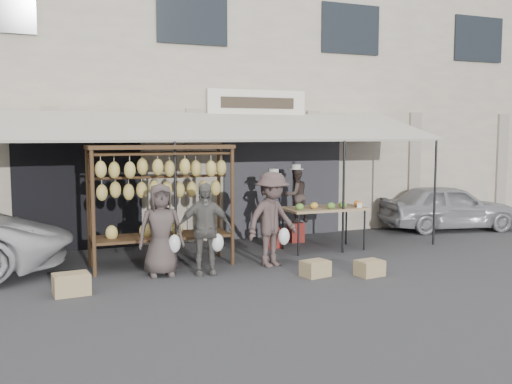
# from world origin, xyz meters

# --- Properties ---
(ground_plane) EXTENTS (90.00, 90.00, 0.00)m
(ground_plane) POSITION_xyz_m (0.00, 0.00, 0.00)
(ground_plane) COLOR #2D2D30
(shophouse) EXTENTS (24.00, 6.15, 7.30)m
(shophouse) POSITION_xyz_m (-0.00, 6.50, 3.65)
(shophouse) COLOR #BDB097
(shophouse) RESTS_ON ground_plane
(awning) EXTENTS (10.00, 2.35, 2.92)m
(awning) POSITION_xyz_m (0.01, 2.28, 2.57)
(awning) COLOR #B8B3A8
(awning) RESTS_ON ground_plane
(banana_rack) EXTENTS (2.60, 0.90, 2.24)m
(banana_rack) POSITION_xyz_m (-1.22, 1.32, 1.57)
(banana_rack) COLOR #432F18
(banana_rack) RESTS_ON ground_plane
(produce_table) EXTENTS (1.70, 0.90, 1.04)m
(produce_table) POSITION_xyz_m (2.28, 1.53, 0.87)
(produce_table) COLOR tan
(produce_table) RESTS_ON ground_plane
(vendor_left) EXTENTS (0.44, 0.30, 1.18)m
(vendor_left) POSITION_xyz_m (1.39, 2.18, 1.03)
(vendor_left) COLOR #2A2A35
(vendor_left) RESTS_ON stool_left
(vendor_right) EXTENTS (0.68, 0.57, 1.24)m
(vendor_right) POSITION_xyz_m (2.11, 2.58, 1.06)
(vendor_right) COLOR #423530
(vendor_right) RESTS_ON stool_right
(customer_left) EXTENTS (0.81, 0.56, 1.59)m
(customer_left) POSITION_xyz_m (-1.39, 0.63, 0.80)
(customer_left) COLOR #443A38
(customer_left) RESTS_ON ground_plane
(customer_mid) EXTENTS (1.00, 0.58, 1.60)m
(customer_mid) POSITION_xyz_m (-0.67, 0.45, 0.80)
(customer_mid) COLOR #5D5A55
(customer_mid) RESTS_ON ground_plane
(customer_right) EXTENTS (1.27, 0.98, 1.74)m
(customer_right) POSITION_xyz_m (0.66, 0.57, 0.87)
(customer_right) COLOR #4C3C39
(customer_right) RESTS_ON ground_plane
(stool_left) EXTENTS (0.40, 0.40, 0.44)m
(stool_left) POSITION_xyz_m (1.39, 2.18, 0.22)
(stool_left) COLOR maroon
(stool_left) RESTS_ON ground_plane
(stool_right) EXTENTS (0.36, 0.36, 0.44)m
(stool_right) POSITION_xyz_m (2.11, 2.58, 0.22)
(stool_right) COLOR maroon
(stool_right) RESTS_ON ground_plane
(crate_near_a) EXTENTS (0.51, 0.42, 0.27)m
(crate_near_a) POSITION_xyz_m (1.05, -0.41, 0.13)
(crate_near_a) COLOR tan
(crate_near_a) RESTS_ON ground_plane
(crate_near_b) EXTENTS (0.49, 0.40, 0.27)m
(crate_near_b) POSITION_xyz_m (1.93, -0.72, 0.13)
(crate_near_b) COLOR tan
(crate_near_b) RESTS_ON ground_plane
(crate_far) EXTENTS (0.56, 0.45, 0.32)m
(crate_far) POSITION_xyz_m (-2.92, -0.02, 0.16)
(crate_far) COLOR tan
(crate_far) RESTS_ON ground_plane
(sedan) EXTENTS (3.64, 2.03, 1.17)m
(sedan) POSITION_xyz_m (6.46, 2.65, 0.58)
(sedan) COLOR #959499
(sedan) RESTS_ON ground_plane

